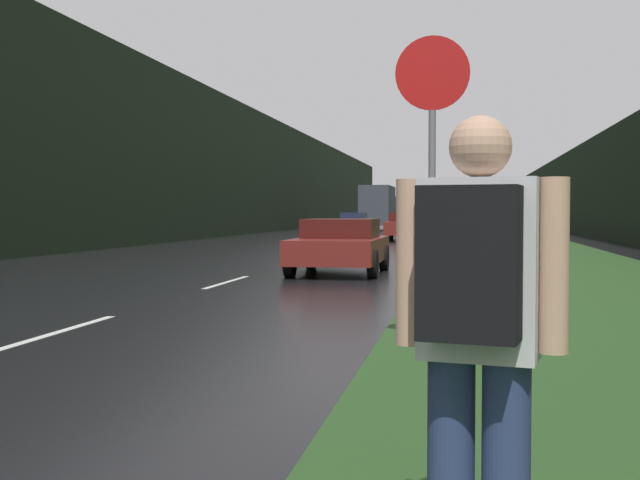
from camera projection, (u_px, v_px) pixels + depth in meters
The scene contains 14 objects.
grass_verge at pixel (506, 241), 39.65m from camera, with size 6.00×240.00×0.02m, color #26471E.
lane_stripe_b at pixel (57, 332), 9.55m from camera, with size 0.12×3.00×0.01m, color silver.
lane_stripe_c at pixel (227, 282), 16.44m from camera, with size 0.12×3.00×0.01m, color silver.
lane_stripe_d at pixel (297, 261), 23.32m from camera, with size 0.12×3.00×0.01m, color silver.
lane_stripe_e at pixel (335, 250), 30.21m from camera, with size 0.12×3.00×0.01m, color silver.
lane_stripe_f at pixel (359, 243), 37.10m from camera, with size 0.12×3.00×0.01m, color silver.
treeline_far_side at pixel (237, 171), 52.30m from camera, with size 2.00×140.00×8.24m, color black.
treeline_near_side at pixel (600, 189), 48.33m from camera, with size 2.00×140.00×5.65m, color black.
stop_sign at pixel (432, 160), 7.77m from camera, with size 0.72×0.07×3.14m.
hitchhiker_with_backpack at pixel (477, 328), 2.86m from camera, with size 0.61×0.48×1.79m.
car_passing_near at pixel (340, 245), 18.73m from camera, with size 2.04×4.04×1.28m.
car_passing_far at pixel (406, 226), 40.44m from camera, with size 1.99×4.60×1.41m.
car_oncoming at pixel (354, 224), 49.78m from camera, with size 1.82×4.45×1.41m.
delivery_truck at pixel (379, 207), 64.10m from camera, with size 2.47×8.69×3.47m.
Camera 1 is at (4.77, -0.63, 1.44)m, focal length 45.00 mm.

